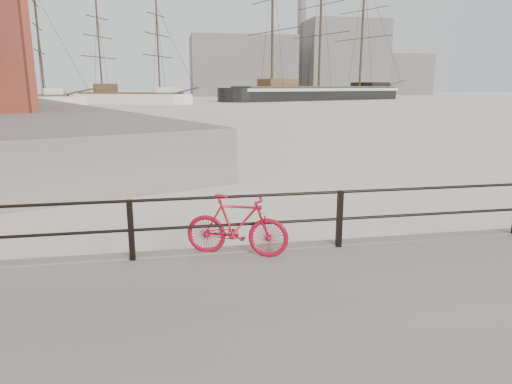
{
  "coord_description": "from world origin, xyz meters",
  "views": [
    {
      "loc": [
        -2.8,
        -7.34,
        3.1
      ],
      "look_at": [
        -1.17,
        1.5,
        1.0
      ],
      "focal_mm": 32.0,
      "sensor_mm": 36.0,
      "label": 1
    }
  ],
  "objects_px": {
    "barque_black": "(318,100)",
    "schooner_left": "(5,107)",
    "schooner_mid": "(131,104)",
    "bicycle": "(237,225)"
  },
  "relations": [
    {
      "from": "schooner_mid",
      "to": "schooner_left",
      "type": "height_order",
      "value": "schooner_mid"
    },
    {
      "from": "schooner_left",
      "to": "barque_black",
      "type": "bearing_deg",
      "value": 17.19
    },
    {
      "from": "barque_black",
      "to": "schooner_mid",
      "type": "height_order",
      "value": "barque_black"
    },
    {
      "from": "barque_black",
      "to": "schooner_mid",
      "type": "xyz_separation_m",
      "value": [
        -39.33,
        -13.37,
        0.0
      ]
    },
    {
      "from": "schooner_left",
      "to": "bicycle",
      "type": "bearing_deg",
      "value": -76.26
    },
    {
      "from": "bicycle",
      "to": "schooner_mid",
      "type": "xyz_separation_m",
      "value": [
        -7.85,
        78.81,
        -0.86
      ]
    },
    {
      "from": "schooner_mid",
      "to": "schooner_left",
      "type": "xyz_separation_m",
      "value": [
        -17.24,
        -11.79,
        0.0
      ]
    },
    {
      "from": "barque_black",
      "to": "schooner_mid",
      "type": "distance_m",
      "value": 41.54
    },
    {
      "from": "barque_black",
      "to": "schooner_left",
      "type": "height_order",
      "value": "barque_black"
    },
    {
      "from": "schooner_mid",
      "to": "schooner_left",
      "type": "relative_size",
      "value": 1.05
    }
  ]
}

